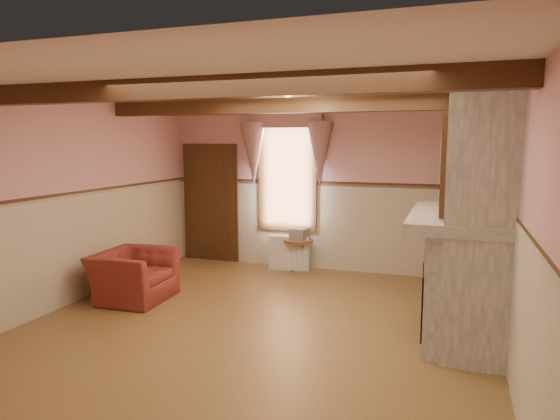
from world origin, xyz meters
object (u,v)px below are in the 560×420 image
(radiator, at_px, (289,253))
(oil_lamp, at_px, (459,196))
(armchair, at_px, (134,275))
(mantel_clock, at_px, (459,196))
(bowl, at_px, (459,207))
(side_table, at_px, (298,255))

(radiator, distance_m, oil_lamp, 3.44)
(armchair, bearing_deg, mantel_clock, -80.18)
(bowl, bearing_deg, radiator, 144.10)
(radiator, relative_size, mantel_clock, 2.92)
(mantel_clock, relative_size, oil_lamp, 0.86)
(mantel_clock, height_order, oil_lamp, oil_lamp)
(radiator, bearing_deg, armchair, -131.49)
(oil_lamp, bearing_deg, mantel_clock, 90.00)
(radiator, relative_size, bowl, 2.07)
(radiator, bearing_deg, bowl, -43.13)
(armchair, height_order, oil_lamp, oil_lamp)
(radiator, bearing_deg, mantel_clock, -32.71)
(radiator, distance_m, mantel_clock, 3.25)
(bowl, height_order, mantel_clock, mantel_clock)
(side_table, relative_size, oil_lamp, 1.96)
(armchair, bearing_deg, radiator, -37.48)
(radiator, relative_size, oil_lamp, 2.50)
(side_table, height_order, mantel_clock, mantel_clock)
(mantel_clock, xyz_separation_m, oil_lamp, (0.00, -0.40, 0.04))
(armchair, distance_m, oil_lamp, 4.48)
(side_table, distance_m, radiator, 0.17)
(side_table, xyz_separation_m, radiator, (-0.17, 0.00, 0.02))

